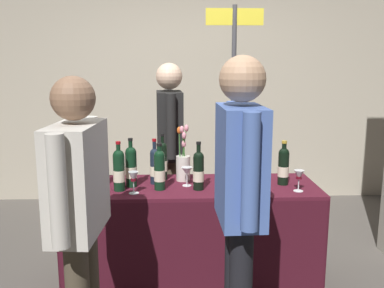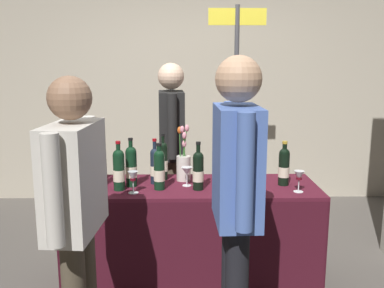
{
  "view_description": "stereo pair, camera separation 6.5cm",
  "coord_description": "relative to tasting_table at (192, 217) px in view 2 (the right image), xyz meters",
  "views": [
    {
      "loc": [
        -0.11,
        -2.92,
        1.63
      ],
      "look_at": [
        0.0,
        0.0,
        1.06
      ],
      "focal_mm": 39.78,
      "sensor_mm": 36.0,
      "label": 1
    },
    {
      "loc": [
        -0.05,
        -2.92,
        1.63
      ],
      "look_at": [
        0.0,
        0.0,
        1.06
      ],
      "focal_mm": 39.78,
      "sensor_mm": 36.0,
      "label": 2
    }
  ],
  "objects": [
    {
      "name": "display_bottle_5",
      "position": [
        -0.27,
        0.05,
        0.38
      ],
      "size": [
        0.07,
        0.07,
        0.33
      ],
      "color": "#192333",
      "rests_on": "tasting_table"
    },
    {
      "name": "taster_foreground_left",
      "position": [
        -0.6,
        -0.87,
        0.42
      ],
      "size": [
        0.24,
        0.62,
        1.56
      ],
      "rotation": [
        0.0,
        0.0,
        1.5
      ],
      "color": "#4C4233",
      "rests_on": "ground_plane"
    },
    {
      "name": "display_bottle_1",
      "position": [
        -0.43,
        -0.01,
        0.39
      ],
      "size": [
        0.08,
        0.08,
        0.35
      ],
      "color": "black",
      "rests_on": "tasting_table"
    },
    {
      "name": "ground_plane",
      "position": [
        0.0,
        0.0,
        -0.51
      ],
      "size": [
        12.0,
        12.0,
        0.0
      ],
      "primitive_type": "plane",
      "color": "#514C47"
    },
    {
      "name": "display_bottle_4",
      "position": [
        -0.23,
        -0.09,
        0.39
      ],
      "size": [
        0.08,
        0.08,
        0.32
      ],
      "color": "black",
      "rests_on": "tasting_table"
    },
    {
      "name": "flower_vase",
      "position": [
        -0.06,
        0.13,
        0.37
      ],
      "size": [
        0.1,
        0.11,
        0.41
      ],
      "color": "silver",
      "rests_on": "tasting_table"
    },
    {
      "name": "display_bottle_6",
      "position": [
        -0.72,
        -0.15,
        0.38
      ],
      "size": [
        0.07,
        0.07,
        0.34
      ],
      "color": "black",
      "rests_on": "tasting_table"
    },
    {
      "name": "wine_glass_mid",
      "position": [
        -0.04,
        -0.01,
        0.35
      ],
      "size": [
        0.08,
        0.08,
        0.14
      ],
      "color": "silver",
      "rests_on": "tasting_table"
    },
    {
      "name": "display_bottle_0",
      "position": [
        -0.64,
        0.03,
        0.39
      ],
      "size": [
        0.07,
        0.07,
        0.36
      ],
      "color": "black",
      "rests_on": "tasting_table"
    },
    {
      "name": "featured_wine_bottle",
      "position": [
        0.04,
        -0.1,
        0.38
      ],
      "size": [
        0.08,
        0.08,
        0.33
      ],
      "color": "black",
      "rests_on": "tasting_table"
    },
    {
      "name": "display_bottle_3",
      "position": [
        -0.5,
        -0.1,
        0.39
      ],
      "size": [
        0.08,
        0.08,
        0.34
      ],
      "color": "black",
      "rests_on": "tasting_table"
    },
    {
      "name": "display_bottle_8",
      "position": [
        -0.21,
        0.16,
        0.39
      ],
      "size": [
        0.07,
        0.07,
        0.35
      ],
      "color": "black",
      "rests_on": "tasting_table"
    },
    {
      "name": "display_bottle_7",
      "position": [
        0.65,
        0.0,
        0.38
      ],
      "size": [
        0.08,
        0.08,
        0.32
      ],
      "color": "black",
      "rests_on": "tasting_table"
    },
    {
      "name": "vendor_presenter",
      "position": [
        -0.17,
        0.68,
        0.45
      ],
      "size": [
        0.23,
        0.55,
        1.61
      ],
      "rotation": [
        0.0,
        0.0,
        -1.51
      ],
      "color": "#4C4233",
      "rests_on": "ground_plane"
    },
    {
      "name": "booth_signpost",
      "position": [
        0.43,
        1.05,
        0.77
      ],
      "size": [
        0.53,
        0.04,
        2.12
      ],
      "color": "#47474C",
      "rests_on": "ground_plane"
    },
    {
      "name": "wine_glass_near_taster",
      "position": [
        0.72,
        -0.17,
        0.35
      ],
      "size": [
        0.07,
        0.07,
        0.15
      ],
      "color": "silver",
      "rests_on": "tasting_table"
    },
    {
      "name": "wine_glass_near_vendor",
      "position": [
        -0.4,
        -0.18,
        0.35
      ],
      "size": [
        0.07,
        0.07,
        0.15
      ],
      "color": "silver",
      "rests_on": "tasting_table"
    },
    {
      "name": "back_partition",
      "position": [
        0.0,
        2.08,
        0.73
      ],
      "size": [
        6.27,
        0.12,
        2.48
      ],
      "primitive_type": "cube",
      "color": "#B2A893",
      "rests_on": "ground_plane"
    },
    {
      "name": "display_bottle_2",
      "position": [
        0.45,
        0.15,
        0.38
      ],
      "size": [
        0.07,
        0.07,
        0.33
      ],
      "color": "#192333",
      "rests_on": "tasting_table"
    },
    {
      "name": "brochure_stand",
      "position": [
        -0.74,
        0.19,
        0.33
      ],
      "size": [
        0.18,
        0.07,
        0.17
      ],
      "primitive_type": "cube",
      "rotation": [
        0.06,
        0.0,
        2.85
      ],
      "color": "silver",
      "rests_on": "tasting_table"
    },
    {
      "name": "tasting_table",
      "position": [
        0.0,
        0.0,
        0.0
      ],
      "size": [
        1.79,
        0.6,
        0.76
      ],
      "color": "#4C1423",
      "rests_on": "ground_plane"
    },
    {
      "name": "taster_foreground_right",
      "position": [
        0.21,
        -0.87,
        0.48
      ],
      "size": [
        0.23,
        0.56,
        1.66
      ],
      "rotation": [
        0.0,
        0.0,
        1.6
      ],
      "color": "black",
      "rests_on": "ground_plane"
    }
  ]
}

